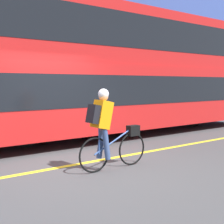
{
  "coord_description": "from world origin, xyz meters",
  "views": [
    {
      "loc": [
        -3.37,
        -5.51,
        1.74
      ],
      "look_at": [
        1.44,
        0.92,
        1.0
      ],
      "focal_mm": 50.0,
      "sensor_mm": 36.0,
      "label": 1
    }
  ],
  "objects": [
    {
      "name": "ground_plane",
      "position": [
        0.0,
        0.0,
        0.0
      ],
      "size": [
        80.0,
        80.0,
        0.0
      ],
      "primitive_type": "plane",
      "color": "#424244"
    },
    {
      "name": "cyclist_on_bike",
      "position": [
        0.23,
        -0.53,
        0.88
      ],
      "size": [
        1.66,
        0.32,
        1.64
      ],
      "color": "black",
      "rests_on": "ground_plane"
    },
    {
      "name": "road_center_line",
      "position": [
        0.0,
        0.2,
        0.0
      ],
      "size": [
        50.0,
        0.14,
        0.01
      ],
      "primitive_type": "cube",
      "color": "yellow",
      "rests_on": "ground_plane"
    },
    {
      "name": "sidewalk_curb",
      "position": [
        0.0,
        5.31,
        0.05
      ],
      "size": [
        60.0,
        2.05,
        0.1
      ],
      "color": "#A8A399",
      "rests_on": "ground_plane"
    },
    {
      "name": "bus",
      "position": [
        3.36,
        2.69,
        2.25
      ],
      "size": [
        11.49,
        2.53,
        4.06
      ],
      "color": "black",
      "rests_on": "ground_plane"
    }
  ]
}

